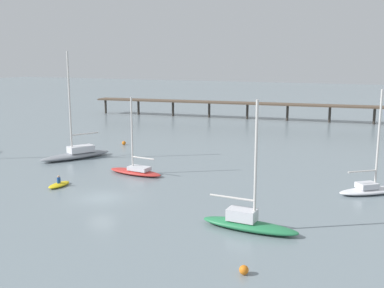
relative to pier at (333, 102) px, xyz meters
name	(u,v)px	position (x,y,z in m)	size (l,w,h in m)	color
ground_plane	(102,198)	(-12.77, -59.92, -4.15)	(400.00, 400.00, 0.00)	gray
pier	(333,102)	(0.00, 0.00, 0.00)	(76.13, 11.88, 8.22)	brown
sailboat_green	(248,221)	(1.89, -62.13, -3.48)	(7.54, 2.16, 9.80)	#287F4C
sailboat_white	(371,188)	(9.78, -48.43, -3.57)	(6.51, 5.82, 9.86)	white
sailboat_gray	(77,153)	(-25.42, -47.21, -3.39)	(6.38, 9.32, 13.44)	gray
sailboat_red	(136,170)	(-14.31, -51.20, -3.64)	(6.82, 2.60, 8.52)	red
dinghy_yellow	(59,184)	(-18.89, -58.46, -3.94)	(1.28, 2.79, 1.14)	yellow
mooring_buoy_near	(124,143)	(-24.87, -36.92, -3.86)	(0.58, 0.58, 0.58)	orange
mooring_buoy_inner	(244,270)	(3.81, -69.15, -3.86)	(0.58, 0.58, 0.58)	orange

